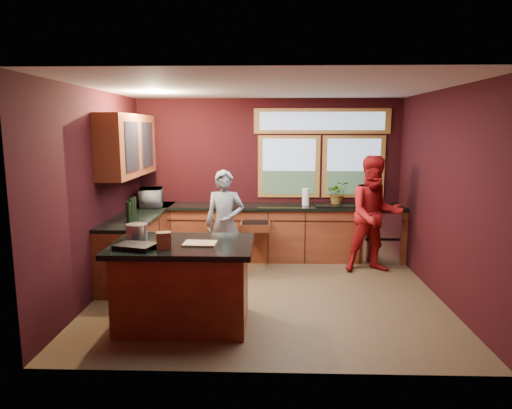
{
  "coord_description": "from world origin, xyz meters",
  "views": [
    {
      "loc": [
        0.03,
        -5.84,
        2.19
      ],
      "look_at": [
        -0.17,
        0.4,
        1.15
      ],
      "focal_mm": 32.0,
      "sensor_mm": 36.0,
      "label": 1
    }
  ],
  "objects_px": {
    "person_grey": "(225,224)",
    "cutting_board": "(200,243)",
    "stock_pot": "(137,232)",
    "person_red": "(375,214)",
    "island": "(184,283)"
  },
  "relations": [
    {
      "from": "island",
      "to": "person_grey",
      "type": "relative_size",
      "value": 0.97
    },
    {
      "from": "cutting_board",
      "to": "stock_pot",
      "type": "distance_m",
      "value": 0.78
    },
    {
      "from": "person_grey",
      "to": "stock_pot",
      "type": "height_order",
      "value": "person_grey"
    },
    {
      "from": "person_red",
      "to": "cutting_board",
      "type": "xyz_separation_m",
      "value": [
        -2.37,
        -2.08,
        0.06
      ]
    },
    {
      "from": "cutting_board",
      "to": "island",
      "type": "bearing_deg",
      "value": 165.96
    },
    {
      "from": "island",
      "to": "stock_pot",
      "type": "relative_size",
      "value": 6.46
    },
    {
      "from": "person_red",
      "to": "cutting_board",
      "type": "height_order",
      "value": "person_red"
    },
    {
      "from": "island",
      "to": "cutting_board",
      "type": "height_order",
      "value": "cutting_board"
    },
    {
      "from": "island",
      "to": "stock_pot",
      "type": "height_order",
      "value": "stock_pot"
    },
    {
      "from": "person_grey",
      "to": "cutting_board",
      "type": "distance_m",
      "value": 1.79
    },
    {
      "from": "cutting_board",
      "to": "person_grey",
      "type": "bearing_deg",
      "value": 87.0
    },
    {
      "from": "person_grey",
      "to": "person_red",
      "type": "bearing_deg",
      "value": 11.49
    },
    {
      "from": "stock_pot",
      "to": "person_red",
      "type": "bearing_deg",
      "value": 31.14
    },
    {
      "from": "stock_pot",
      "to": "island",
      "type": "bearing_deg",
      "value": -15.26
    },
    {
      "from": "person_grey",
      "to": "cutting_board",
      "type": "height_order",
      "value": "person_grey"
    }
  ]
}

